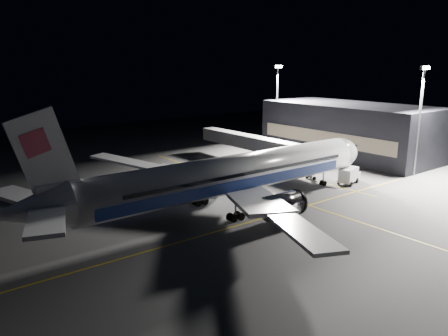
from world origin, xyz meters
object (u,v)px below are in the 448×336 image
object	(u,v)px
floodlight_mast_north	(277,99)
baggage_tug	(196,189)
floodlight_mast_south	(420,111)
safety_cone_b	(209,187)
jet_bridge	(261,144)
service_truck	(349,175)
safety_cone_c	(204,203)
safety_cone_a	(202,185)
airliner	(227,176)

from	to	relation	value
floodlight_mast_north	baggage_tug	world-z (taller)	floodlight_mast_north
floodlight_mast_south	safety_cone_b	bearing A→B (deg)	155.08
jet_bridge	service_truck	size ratio (longest dim) A/B	5.69
floodlight_mast_north	baggage_tug	size ratio (longest dim) A/B	7.43
jet_bridge	floodlight_mast_south	distance (m)	31.05
service_truck	safety_cone_c	xyz separation A→B (m)	(-27.87, 5.85, -1.22)
safety_cone_a	safety_cone_b	bearing A→B (deg)	-80.68
airliner	safety_cone_a	bearing A→B (deg)	71.32
floodlight_mast_north	safety_cone_c	world-z (taller)	floodlight_mast_north
jet_bridge	safety_cone_a	bearing A→B (deg)	-164.02
service_truck	baggage_tug	distance (m)	28.08
baggage_tug	safety_cone_b	bearing A→B (deg)	29.72
airliner	baggage_tug	xyz separation A→B (m)	(0.88, 9.59, -4.33)
floodlight_mast_south	safety_cone_c	world-z (taller)	floodlight_mast_south
floodlight_mast_south	baggage_tug	distance (m)	44.63
floodlight_mast_south	safety_cone_a	world-z (taller)	floodlight_mast_south
safety_cone_c	floodlight_mast_south	bearing A→B (deg)	-13.28
safety_cone_a	safety_cone_c	bearing A→B (deg)	-123.00
jet_bridge	safety_cone_c	bearing A→B (deg)	-150.08
airliner	floodlight_mast_north	world-z (taller)	floodlight_mast_north
safety_cone_b	safety_cone_c	distance (m)	9.13
floodlight_mast_south	service_truck	distance (m)	18.61
jet_bridge	safety_cone_c	distance (m)	28.50
baggage_tug	safety_cone_c	distance (m)	6.04
airliner	floodlight_mast_south	xyz separation A→B (m)	(41.08, -6.01, 7.21)
floodlight_mast_north	service_truck	world-z (taller)	floodlight_mast_north
jet_bridge	floodlight_mast_north	size ratio (longest dim) A/B	1.66
airliner	service_truck	distance (m)	26.83
floodlight_mast_south	airliner	bearing A→B (deg)	171.67
floodlight_mast_south	safety_cone_c	bearing A→B (deg)	166.72
service_truck	safety_cone_b	distance (m)	25.44
safety_cone_c	safety_cone_a	bearing A→B (deg)	57.00
jet_bridge	safety_cone_a	xyz separation A→B (m)	(-18.79, -5.38, -4.32)
service_truck	safety_cone_b	world-z (taller)	service_truck
floodlight_mast_south	floodlight_mast_north	bearing A→B (deg)	90.00
jet_bridge	safety_cone_a	world-z (taller)	jet_bridge
floodlight_mast_north	service_truck	distance (m)	38.39
airliner	service_truck	xyz separation A→B (m)	(26.52, -1.85, -3.62)
airliner	floodlight_mast_south	distance (m)	42.13
airliner	service_truck	bearing A→B (deg)	-3.99
jet_bridge	floodlight_mast_north	world-z (taller)	floodlight_mast_north
baggage_tug	safety_cone_c	bearing A→B (deg)	-102.23
floodlight_mast_north	airliner	bearing A→B (deg)	-142.09
airliner	floodlight_mast_north	xyz separation A→B (m)	(41.08, 31.99, 7.21)
floodlight_mast_south	safety_cone_b	world-z (taller)	floodlight_mast_south
safety_cone_a	safety_cone_c	size ratio (longest dim) A/B	0.79
floodlight_mast_south	safety_cone_a	distance (m)	43.00
jet_bridge	airliner	bearing A→B (deg)	-141.96
safety_cone_a	safety_cone_c	xyz separation A→B (m)	(-5.63, -8.67, 0.07)
baggage_tug	floodlight_mast_north	bearing A→B (deg)	38.64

